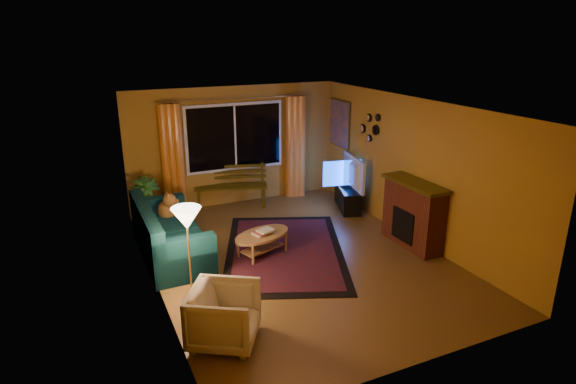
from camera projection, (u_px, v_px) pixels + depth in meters
name	position (u px, v px, depth m)	size (l,w,h in m)	color
floor	(296.00, 258.00, 7.96)	(4.50, 6.00, 0.02)	brown
ceiling	(296.00, 105.00, 7.16)	(4.50, 6.00, 0.02)	white
wall_back	(234.00, 146.00, 10.15)	(4.50, 0.02, 2.50)	#B88329
wall_left	(149.00, 206.00, 6.66)	(0.02, 6.00, 2.50)	#B88329
wall_right	(412.00, 169.00, 8.45)	(0.02, 6.00, 2.50)	#B88329
window	(235.00, 137.00, 10.03)	(2.00, 0.02, 1.30)	black
curtain_rod	(234.00, 99.00, 9.74)	(0.03, 0.03, 3.20)	#BF8C3F
curtain_left	(172.00, 160.00, 9.55)	(0.36, 0.36, 2.24)	orange
curtain_right	(295.00, 147.00, 10.62)	(0.36, 0.36, 2.24)	orange
bench	(231.00, 197.00, 10.18)	(1.51, 0.44, 0.45)	#413508
potted_plant	(146.00, 203.00, 9.00)	(0.55, 0.55, 0.98)	#235B1E
sofa	(170.00, 230.00, 7.90)	(0.94, 2.19, 0.89)	#092A33
dog	(166.00, 207.00, 8.27)	(0.33, 0.46, 0.50)	#905D29
armchair	(224.00, 313.00, 5.68)	(0.77, 0.72, 0.79)	beige
floor_lamp	(189.00, 255.00, 6.53)	(0.22, 0.22, 1.34)	#BF8C3F
rug	(285.00, 251.00, 8.17)	(1.95, 3.08, 0.02)	#611108
coffee_table	(262.00, 244.00, 7.99)	(1.05, 1.05, 0.38)	#B07E4B
tv_console	(347.00, 198.00, 10.10)	(0.36, 1.08, 0.45)	black
television	(349.00, 172.00, 9.92)	(1.15, 0.15, 0.66)	black
fireplace	(413.00, 215.00, 8.25)	(0.40, 1.20, 1.10)	maroon
mirror_cluster	(369.00, 126.00, 9.38)	(0.06, 0.60, 0.56)	black
painting	(340.00, 123.00, 10.42)	(0.04, 0.76, 0.96)	#CA691B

